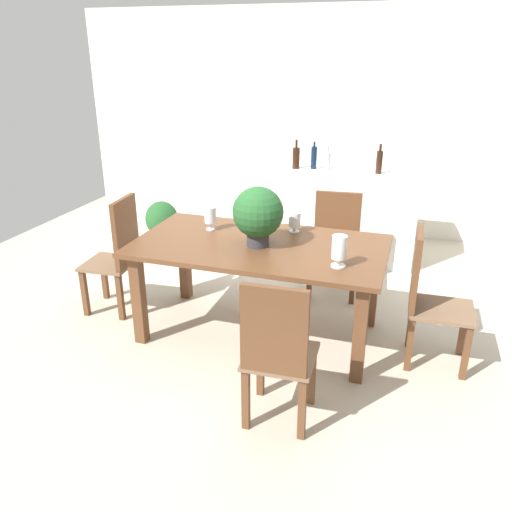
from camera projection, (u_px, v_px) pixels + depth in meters
ground_plane at (266, 322)px, 4.35m from camera, size 7.04×7.04×0.00m
back_wall at (330, 123)px, 6.15m from camera, size 6.40×0.10×2.60m
dining_table at (259, 257)px, 3.94m from camera, size 1.90×1.04×0.77m
chair_foot_end at (427, 294)px, 3.63m from camera, size 0.46×0.41×1.00m
chair_head_end at (118, 252)px, 4.35m from camera, size 0.43×0.44×1.02m
chair_near_right at (277, 351)px, 2.97m from camera, size 0.43×0.43×0.97m
chair_far_right at (336, 238)px, 4.78m from camera, size 0.50×0.49×0.92m
flower_centerpiece at (259, 214)px, 3.77m from camera, size 0.38×0.38×0.45m
crystal_vase_left at (294, 220)px, 4.11m from camera, size 0.10×0.10×0.17m
crystal_vase_center_near at (210, 216)px, 4.15m from camera, size 0.10×0.10×0.19m
crystal_vase_right at (339, 249)px, 3.45m from camera, size 0.10×0.10×0.22m
wine_glass at (256, 219)px, 4.12m from camera, size 0.07×0.07×0.15m
kitchen_counter at (335, 213)px, 5.57m from camera, size 1.71×0.55×0.97m
wine_bottle_clear at (296, 158)px, 5.33m from camera, size 0.07×0.07×0.30m
wine_bottle_green at (327, 160)px, 5.32m from camera, size 0.07×0.07×0.25m
wine_bottle_amber at (379, 162)px, 5.12m from camera, size 0.06×0.06×0.30m
wine_bottle_dark at (314, 157)px, 5.32m from camera, size 0.06×0.06×0.28m
potted_plant_floor at (162, 222)px, 6.00m from camera, size 0.38×0.38×0.50m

